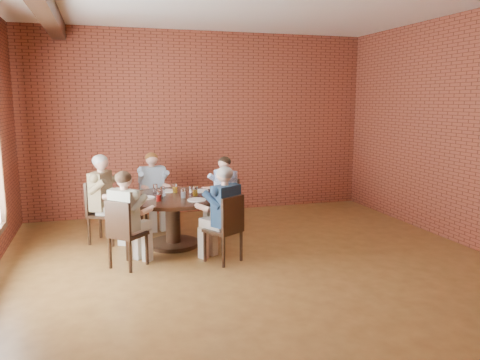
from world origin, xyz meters
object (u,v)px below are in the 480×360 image
object	(u,v)px
chair_d	(124,231)
chair_e	(227,226)
smartphone	(204,198)
diner_d	(127,219)
chair_c	(100,209)
diner_c	(105,199)
diner_b	(153,191)
diner_a	(223,195)
dining_table	(173,211)
chair_b	(152,198)
chair_a	(226,202)
diner_e	(223,215)

from	to	relation	value
chair_d	chair_e	world-z (taller)	chair_e
smartphone	diner_d	bearing A→B (deg)	-137.84
chair_c	smartphone	size ratio (longest dim) A/B	6.61
chair_c	diner_c	distance (m)	0.18
chair_d	chair_e	xyz separation A→B (m)	(1.32, -0.17, 0.01)
diner_b	diner_d	xyz separation A→B (m)	(-0.53, -1.83, -0.01)
diner_a	dining_table	bearing A→B (deg)	-90.00
diner_b	smartphone	bearing A→B (deg)	-75.76
diner_b	chair_b	bearing A→B (deg)	90.00
dining_table	chair_b	bearing A→B (deg)	98.13
diner_b	chair_c	distance (m)	1.06
dining_table	chair_c	bearing A→B (deg)	153.54
dining_table	chair_e	world-z (taller)	chair_e
chair_c	smartphone	world-z (taller)	chair_c
chair_b	chair_e	bearing A→B (deg)	-78.82
diner_a	chair_b	bearing A→B (deg)	-151.96
diner_d	chair_a	bearing A→B (deg)	-98.91
chair_b	diner_d	size ratio (longest dim) A/B	0.72
chair_d	smartphone	distance (m)	1.28
diner_a	chair_e	bearing A→B (deg)	-41.75
dining_table	diner_e	bearing A→B (deg)	-58.45
chair_c	chair_d	bearing A→B (deg)	-140.94
chair_c	chair_d	world-z (taller)	chair_c
diner_a	diner_d	xyz separation A→B (m)	(-1.59, -1.21, 0.01)
diner_b	chair_c	size ratio (longest dim) A/B	1.35
diner_c	chair_e	world-z (taller)	diner_c
chair_c	chair_a	bearing A→B (deg)	-62.83
chair_d	diner_d	size ratio (longest dim) A/B	0.71
chair_a	chair_e	distance (m)	1.52
chair_a	chair_c	size ratio (longest dim) A/B	0.94
dining_table	diner_d	world-z (taller)	diner_d
dining_table	chair_b	size ratio (longest dim) A/B	1.67
diner_e	chair_c	bearing A→B (deg)	-73.06
dining_table	chair_e	bearing A→B (deg)	-58.45
chair_d	chair_c	bearing A→B (deg)	-33.43
chair_b	diner_d	distance (m)	1.98
diner_b	diner_e	bearing A→B (deg)	-78.87
diner_a	chair_c	world-z (taller)	diner_a
chair_b	diner_e	xyz separation A→B (m)	(0.71, -2.06, 0.15)
diner_c	chair_e	xyz separation A→B (m)	(1.53, -1.41, -0.17)
diner_b	diner_e	xyz separation A→B (m)	(0.69, -1.99, 0.01)
chair_c	chair_e	bearing A→B (deg)	-105.66
chair_a	diner_a	distance (m)	0.15
diner_a	smartphone	bearing A→B (deg)	-60.83
diner_a	smartphone	size ratio (longest dim) A/B	8.71
diner_a	diner_e	bearing A→B (deg)	-43.97
diner_a	chair_d	world-z (taller)	diner_a
chair_c	diner_d	distance (m)	1.28
diner_a	diner_e	world-z (taller)	diner_e
dining_table	chair_b	world-z (taller)	chair_b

